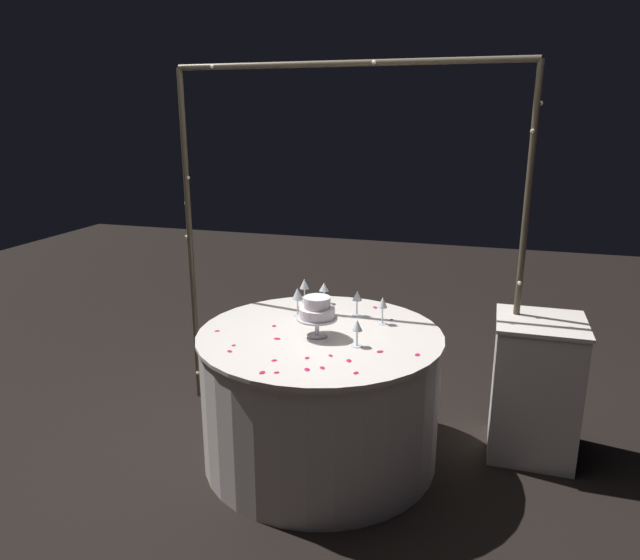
% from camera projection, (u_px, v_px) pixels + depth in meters
% --- Properties ---
extents(ground_plane, '(12.00, 12.00, 0.00)m').
position_uv_depth(ground_plane, '(320.00, 455.00, 3.40)').
color(ground_plane, black).
extents(decorative_arch, '(2.12, 0.06, 2.20)m').
position_uv_depth(decorative_arch, '(343.00, 198.00, 3.44)').
color(decorative_arch, '#473D2D').
rests_on(decorative_arch, ground).
extents(main_table, '(1.35, 1.35, 0.76)m').
position_uv_depth(main_table, '(320.00, 395.00, 3.29)').
color(main_table, silver).
rests_on(main_table, ground).
extents(side_table, '(0.48, 0.48, 0.82)m').
position_uv_depth(side_table, '(535.00, 387.00, 3.33)').
color(side_table, silver).
rests_on(side_table, ground).
extents(tiered_cake, '(0.22, 0.22, 0.22)m').
position_uv_depth(tiered_cake, '(317.00, 311.00, 3.10)').
color(tiered_cake, silver).
rests_on(tiered_cake, main_table).
extents(wine_glass_0, '(0.06, 0.06, 0.16)m').
position_uv_depth(wine_glass_0, '(383.00, 304.00, 3.30)').
color(wine_glass_0, silver).
rests_on(wine_glass_0, main_table).
extents(wine_glass_1, '(0.06, 0.06, 0.15)m').
position_uv_depth(wine_glass_1, '(357.00, 297.00, 3.43)').
color(wine_glass_1, silver).
rests_on(wine_glass_1, main_table).
extents(wine_glass_2, '(0.07, 0.07, 0.17)m').
position_uv_depth(wine_glass_2, '(297.00, 295.00, 3.43)').
color(wine_glass_2, silver).
rests_on(wine_glass_2, main_table).
extents(wine_glass_3, '(0.06, 0.06, 0.15)m').
position_uv_depth(wine_glass_3, '(304.00, 285.00, 3.70)').
color(wine_glass_3, silver).
rests_on(wine_glass_3, main_table).
extents(wine_glass_4, '(0.06, 0.06, 0.14)m').
position_uv_depth(wine_glass_4, '(324.00, 288.00, 3.66)').
color(wine_glass_4, silver).
rests_on(wine_glass_4, main_table).
extents(wine_glass_5, '(0.06, 0.06, 0.14)m').
position_uv_depth(wine_glass_5, '(357.00, 327.00, 2.98)').
color(wine_glass_5, silver).
rests_on(wine_glass_5, main_table).
extents(rose_petal_0, '(0.03, 0.03, 0.00)m').
position_uv_depth(rose_petal_0, '(307.00, 358.00, 2.85)').
color(rose_petal_0, '#C61951').
rests_on(rose_petal_0, main_table).
extents(rose_petal_1, '(0.04, 0.04, 0.00)m').
position_uv_depth(rose_petal_1, '(307.00, 369.00, 2.72)').
color(rose_petal_1, '#C61951').
rests_on(rose_petal_1, main_table).
extents(rose_petal_2, '(0.04, 0.05, 0.00)m').
position_uv_depth(rose_petal_2, '(375.00, 307.00, 3.60)').
color(rose_petal_2, '#C61951').
rests_on(rose_petal_2, main_table).
extents(rose_petal_3, '(0.03, 0.03, 0.00)m').
position_uv_depth(rose_petal_3, '(299.00, 308.00, 3.60)').
color(rose_petal_3, '#C61951').
rests_on(rose_petal_3, main_table).
extents(rose_petal_4, '(0.02, 0.03, 0.00)m').
position_uv_depth(rose_petal_4, '(392.00, 320.00, 3.39)').
color(rose_petal_4, '#C61951').
rests_on(rose_petal_4, main_table).
extents(rose_petal_5, '(0.04, 0.04, 0.00)m').
position_uv_depth(rose_petal_5, '(308.00, 323.00, 3.33)').
color(rose_petal_5, '#C61951').
rests_on(rose_petal_5, main_table).
extents(rose_petal_6, '(0.03, 0.03, 0.00)m').
position_uv_depth(rose_petal_6, '(234.00, 345.00, 3.01)').
color(rose_petal_6, '#C61951').
rests_on(rose_petal_6, main_table).
extents(rose_petal_7, '(0.03, 0.04, 0.00)m').
position_uv_depth(rose_petal_7, '(356.00, 373.00, 2.69)').
color(rose_petal_7, '#C61951').
rests_on(rose_petal_7, main_table).
extents(rose_petal_8, '(0.04, 0.03, 0.00)m').
position_uv_depth(rose_petal_8, '(277.00, 339.00, 3.10)').
color(rose_petal_8, '#C61951').
rests_on(rose_petal_8, main_table).
extents(rose_petal_9, '(0.05, 0.05, 0.00)m').
position_uv_depth(rose_petal_9, '(380.00, 352.00, 2.93)').
color(rose_petal_9, '#C61951').
rests_on(rose_petal_9, main_table).
extents(rose_petal_10, '(0.04, 0.04, 0.00)m').
position_uv_depth(rose_petal_10, '(322.00, 368.00, 2.74)').
color(rose_petal_10, '#C61951').
rests_on(rose_petal_10, main_table).
extents(rose_petal_11, '(0.03, 0.04, 0.00)m').
position_uv_depth(rose_petal_11, '(417.00, 355.00, 2.89)').
color(rose_petal_11, '#C61951').
rests_on(rose_petal_11, main_table).
extents(rose_petal_12, '(0.03, 0.04, 0.00)m').
position_uv_depth(rose_petal_12, '(262.00, 372.00, 2.69)').
color(rose_petal_12, '#C61951').
rests_on(rose_petal_12, main_table).
extents(rose_petal_13, '(0.03, 0.03, 0.00)m').
position_uv_depth(rose_petal_13, '(331.00, 355.00, 2.88)').
color(rose_petal_13, '#C61951').
rests_on(rose_petal_13, main_table).
extents(rose_petal_14, '(0.04, 0.04, 0.00)m').
position_uv_depth(rose_petal_14, '(349.00, 361.00, 2.82)').
color(rose_petal_14, '#C61951').
rests_on(rose_petal_14, main_table).
extents(rose_petal_15, '(0.03, 0.03, 0.00)m').
position_uv_depth(rose_petal_15, '(277.00, 372.00, 2.69)').
color(rose_petal_15, '#C61951').
rests_on(rose_petal_15, main_table).
extents(rose_petal_16, '(0.04, 0.04, 0.00)m').
position_uv_depth(rose_petal_16, '(305.00, 312.00, 3.51)').
color(rose_petal_16, '#C61951').
rests_on(rose_petal_16, main_table).
extents(rose_petal_17, '(0.02, 0.03, 0.00)m').
position_uv_depth(rose_petal_17, '(274.00, 326.00, 3.29)').
color(rose_petal_17, '#C61951').
rests_on(rose_petal_17, main_table).
extents(rose_petal_18, '(0.04, 0.03, 0.00)m').
position_uv_depth(rose_petal_18, '(230.00, 351.00, 2.93)').
color(rose_petal_18, '#C61951').
rests_on(rose_petal_18, main_table).
extents(rose_petal_19, '(0.03, 0.03, 0.00)m').
position_uv_depth(rose_petal_19, '(217.00, 331.00, 3.21)').
color(rose_petal_19, '#C61951').
rests_on(rose_petal_19, main_table).
extents(rose_petal_20, '(0.03, 0.03, 0.00)m').
position_uv_depth(rose_petal_20, '(274.00, 360.00, 2.83)').
color(rose_petal_20, '#C61951').
rests_on(rose_petal_20, main_table).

